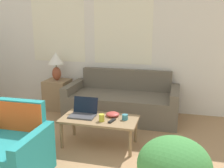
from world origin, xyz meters
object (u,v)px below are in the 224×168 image
object	(u,v)px
coffee_table	(99,121)
tv_remote	(112,121)
couch	(123,103)
laptop	(84,112)
armchair	(10,154)
cup_navy	(102,118)
snack_bowl	(113,114)
cup_yellow	(125,117)
table_lamp	(56,62)

from	to	relation	value
coffee_table	tv_remote	xyz separation A→B (m)	(0.20, -0.08, 0.05)
couch	laptop	world-z (taller)	couch
armchair	cup_navy	bearing A→B (deg)	47.65
armchair	coffee_table	size ratio (longest dim) A/B	0.77
tv_remote	armchair	bearing A→B (deg)	-136.08
armchair	laptop	distance (m)	1.14
coffee_table	snack_bowl	bearing A→B (deg)	36.34
cup_navy	snack_bowl	bearing A→B (deg)	66.89
cup_yellow	tv_remote	bearing A→B (deg)	-144.45
coffee_table	cup_navy	size ratio (longest dim) A/B	10.77
couch	cup_navy	xyz separation A→B (m)	(-0.01, -1.27, 0.18)
cup_yellow	table_lamp	bearing A→B (deg)	141.84
armchair	tv_remote	xyz separation A→B (m)	(0.93, 0.89, 0.14)
laptop	tv_remote	world-z (taller)	laptop
coffee_table	snack_bowl	xyz separation A→B (m)	(0.16, 0.12, 0.07)
laptop	snack_bowl	size ratio (longest dim) A/B	1.90
coffee_table	table_lamp	bearing A→B (deg)	134.22
snack_bowl	tv_remote	size ratio (longest dim) A/B	1.19
couch	cup_yellow	xyz separation A→B (m)	(0.28, -1.14, 0.17)
table_lamp	snack_bowl	world-z (taller)	table_lamp
armchair	cup_yellow	distance (m)	1.48
armchair	tv_remote	bearing A→B (deg)	43.92
armchair	cup_yellow	size ratio (longest dim) A/B	10.00
table_lamp	snack_bowl	xyz separation A→B (m)	(1.42, -1.18, -0.50)
laptop	cup_navy	distance (m)	0.34
coffee_table	tv_remote	world-z (taller)	tv_remote
armchair	cup_navy	xyz separation A→B (m)	(0.79, 0.87, 0.18)
table_lamp	cup_navy	bearing A→B (deg)	-46.58
laptop	snack_bowl	bearing A→B (deg)	10.85
couch	table_lamp	xyz separation A→B (m)	(-1.33, 0.13, 0.66)
armchair	snack_bowl	xyz separation A→B (m)	(0.89, 1.09, 0.16)
coffee_table	cup_navy	xyz separation A→B (m)	(0.06, -0.10, 0.09)
armchair	table_lamp	distance (m)	2.42
couch	cup_yellow	world-z (taller)	couch
armchair	snack_bowl	size ratio (longest dim) A/B	4.34
cup_yellow	armchair	bearing A→B (deg)	-137.15
snack_bowl	tv_remote	xyz separation A→B (m)	(0.04, -0.20, -0.02)
couch	table_lamp	distance (m)	1.49
couch	coffee_table	bearing A→B (deg)	-93.49
coffee_table	tv_remote	bearing A→B (deg)	-22.49
cup_yellow	laptop	bearing A→B (deg)	178.95
couch	snack_bowl	world-z (taller)	couch
armchair	cup_yellow	world-z (taller)	armchair
coffee_table	laptop	world-z (taller)	laptop
coffee_table	cup_navy	world-z (taller)	cup_navy
laptop	tv_remote	bearing A→B (deg)	-15.30
table_lamp	cup_yellow	xyz separation A→B (m)	(1.61, -1.26, -0.49)
laptop	cup_yellow	bearing A→B (deg)	-1.05
table_lamp	cup_yellow	size ratio (longest dim) A/B	6.72
table_lamp	snack_bowl	size ratio (longest dim) A/B	2.91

